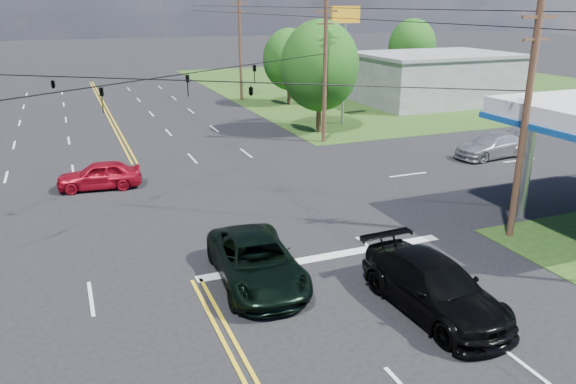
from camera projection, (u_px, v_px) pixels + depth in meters
name	position (u px, v px, depth m)	size (l,w,h in m)	color
ground	(158.00, 207.00, 26.62)	(280.00, 280.00, 0.00)	black
grass_ne	(407.00, 84.00, 67.15)	(46.00, 48.00, 0.03)	#1F3F14
stop_bar	(325.00, 257.00, 21.36)	(10.00, 0.50, 0.02)	silver
retail_ne	(434.00, 79.00, 54.13)	(14.00, 10.00, 4.40)	slate
pole_se	(525.00, 119.00, 21.75)	(1.60, 0.28, 9.50)	#422A1B
pole_ne	(325.00, 70.00, 37.57)	(1.60, 0.28, 9.50)	#422A1B
pole_right_far	(240.00, 47.00, 54.18)	(1.60, 0.28, 10.00)	#422A1B
span_wire_signals	(147.00, 79.00, 24.70)	(26.00, 18.00, 1.13)	black
power_lines	(150.00, 19.00, 22.11)	(26.04, 100.00, 0.64)	black
tree_right_a	(320.00, 66.00, 40.57)	(5.70, 5.70, 8.18)	#422A1B
tree_right_b	(289.00, 59.00, 52.21)	(4.94, 4.94, 7.09)	#422A1B
tree_far_r	(412.00, 46.00, 63.59)	(5.32, 5.32, 7.63)	#422A1B
pickup_dkgreen	(256.00, 261.00, 19.20)	(2.62, 5.68, 1.58)	black
suv_black	(434.00, 286.00, 17.42)	(2.34, 5.76, 1.67)	black
sedan_red	(99.00, 175.00, 29.08)	(1.71, 4.24, 1.44)	#9F0B1C
sedan_far	(492.00, 146.00, 35.03)	(2.06, 5.08, 1.47)	#A5A5AA
polesign_ne	(345.00, 32.00, 42.65)	(2.48, 0.47, 8.98)	#A5A5AA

